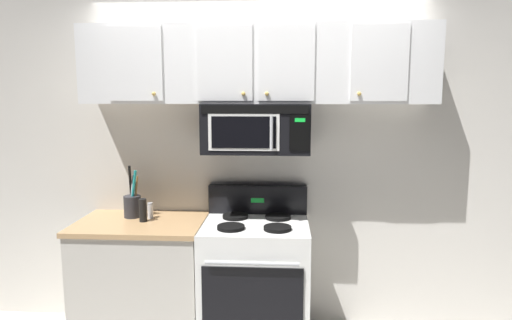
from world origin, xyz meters
The scene contains 8 objects.
back_wall centered at (0.00, 0.79, 1.35)m, with size 5.20×0.10×2.70m, color silver.
stove_range centered at (0.00, 0.42, 0.47)m, with size 0.76×0.69×1.12m.
over_range_microwave centered at (0.00, 0.54, 1.58)m, with size 0.76×0.43×0.35m.
upper_cabinets centered at (0.00, 0.57, 2.02)m, with size 2.50×0.36×0.55m.
counter_segment centered at (-0.84, 0.43, 0.45)m, with size 0.93×0.65×0.90m.
utensil_crock_charcoal centered at (-0.93, 0.54, 1.00)m, with size 0.13×0.14×0.39m.
salt_shaker centered at (-0.79, 0.51, 0.96)m, with size 0.04×0.04×0.12m.
pepper_mill centered at (-0.82, 0.42, 0.98)m, with size 0.05×0.05×0.17m, color black.
Camera 1 is at (0.19, -2.66, 1.81)m, focal length 31.25 mm.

